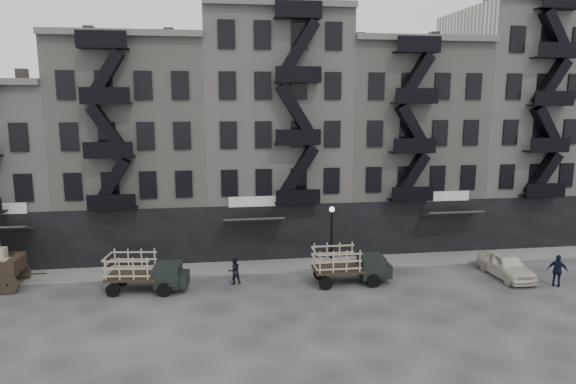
{
  "coord_description": "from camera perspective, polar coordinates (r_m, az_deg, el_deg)",
  "views": [
    {
      "loc": [
        -4.45,
        -29.14,
        11.22
      ],
      "look_at": [
        0.32,
        4.0,
        5.06
      ],
      "focal_mm": 32.0,
      "sensor_mm": 36.0,
      "label": 1
    }
  ],
  "objects": [
    {
      "name": "pedestrian_mid",
      "position": [
        31.8,
        -6.02,
        -8.69
      ],
      "size": [
        0.98,
        0.87,
        1.68
      ],
      "primitive_type": "imported",
      "rotation": [
        0.0,
        0.0,
        3.49
      ],
      "color": "black",
      "rests_on": "ground"
    },
    {
      "name": "stake_truck_west",
      "position": [
        31.47,
        -15.65,
        -8.29
      ],
      "size": [
        4.83,
        2.42,
        2.34
      ],
      "rotation": [
        0.0,
        0.0,
        -0.13
      ],
      "color": "black",
      "rests_on": "ground"
    },
    {
      "name": "building_midwest",
      "position": [
        39.53,
        -16.28,
        4.61
      ],
      "size": [
        10.0,
        11.35,
        16.2
      ],
      "color": "gray",
      "rests_on": "ground"
    },
    {
      "name": "lamp_post",
      "position": [
        33.68,
        4.86,
        -4.12
      ],
      "size": [
        0.36,
        0.36,
        4.28
      ],
      "color": "black",
      "rests_on": "ground"
    },
    {
      "name": "ground",
      "position": [
        31.54,
        0.46,
        -10.41
      ],
      "size": [
        140.0,
        140.0,
        0.0
      ],
      "primitive_type": "plane",
      "color": "#38383A",
      "rests_on": "ground"
    },
    {
      "name": "policeman",
      "position": [
        35.13,
        27.77,
        -7.75
      ],
      "size": [
        1.19,
        1.11,
        1.97
      ],
      "primitive_type": "imported",
      "rotation": [
        0.0,
        0.0,
        2.45
      ],
      "color": "black",
      "rests_on": "ground"
    },
    {
      "name": "stake_truck_east",
      "position": [
        31.78,
        6.82,
        -7.74
      ],
      "size": [
        4.74,
        2.0,
        2.37
      ],
      "rotation": [
        0.0,
        0.0,
        -0.0
      ],
      "color": "black",
      "rests_on": "ground"
    },
    {
      "name": "building_east",
      "position": [
        46.05,
        24.06,
        6.77
      ],
      "size": [
        10.0,
        11.35,
        19.2
      ],
      "color": "#9A948E",
      "rests_on": "ground"
    },
    {
      "name": "car_east",
      "position": [
        35.61,
        23.1,
        -7.49
      ],
      "size": [
        1.96,
        4.62,
        1.56
      ],
      "primitive_type": "imported",
      "rotation": [
        0.0,
        0.0,
        0.03
      ],
      "color": "beige",
      "rests_on": "ground"
    },
    {
      "name": "sidewalk",
      "position": [
        35.01,
        -0.47,
        -8.14
      ],
      "size": [
        55.0,
        2.5,
        0.15
      ],
      "primitive_type": "cube",
      "color": "slate",
      "rests_on": "ground"
    },
    {
      "name": "building_center",
      "position": [
        39.31,
        -1.69,
        6.46
      ],
      "size": [
        10.0,
        11.35,
        18.2
      ],
      "color": "#9A948E",
      "rests_on": "ground"
    },
    {
      "name": "building_mideast",
      "position": [
        41.73,
        12.15,
        5.08
      ],
      "size": [
        10.0,
        11.35,
        16.2
      ],
      "color": "gray",
      "rests_on": "ground"
    }
  ]
}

